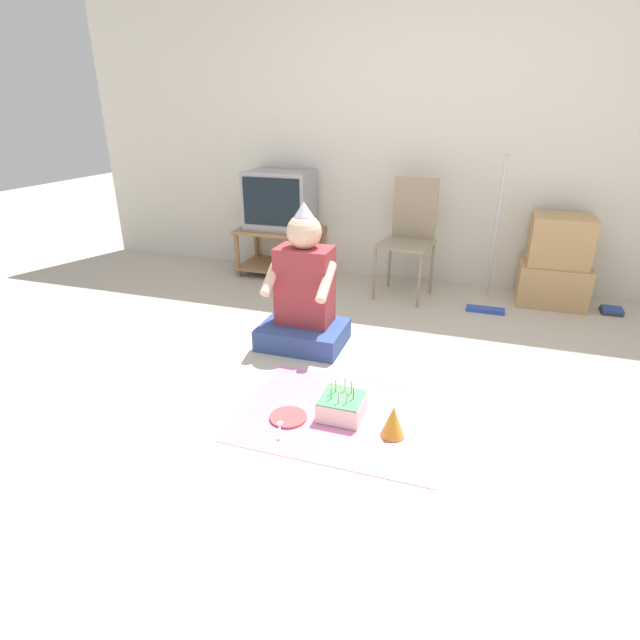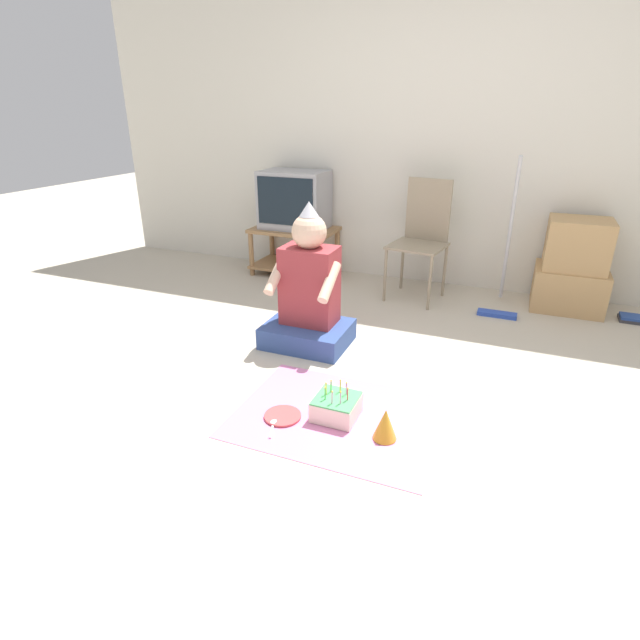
# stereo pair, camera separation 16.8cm
# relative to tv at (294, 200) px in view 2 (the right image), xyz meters

# --- Properties ---
(ground_plane) EXTENTS (16.00, 16.00, 0.00)m
(ground_plane) POSITION_rel_tv_xyz_m (1.25, -1.94, -0.68)
(ground_plane) COLOR #BCB29E
(wall_back) EXTENTS (6.40, 0.06, 2.55)m
(wall_back) POSITION_rel_tv_xyz_m (1.25, 0.25, 0.60)
(wall_back) COLOR beige
(wall_back) RESTS_ON ground_plane
(tv_stand) EXTENTS (0.75, 0.47, 0.43)m
(tv_stand) POSITION_rel_tv_xyz_m (0.00, -0.01, -0.42)
(tv_stand) COLOR #997047
(tv_stand) RESTS_ON ground_plane
(tv) EXTENTS (0.58, 0.39, 0.50)m
(tv) POSITION_rel_tv_xyz_m (0.00, 0.00, 0.00)
(tv) COLOR #99999E
(tv) RESTS_ON tv_stand
(folding_chair) EXTENTS (0.46, 0.45, 0.93)m
(folding_chair) POSITION_rel_tv_xyz_m (1.18, -0.17, -0.15)
(folding_chair) COLOR gray
(folding_chair) RESTS_ON ground_plane
(cardboard_box_stack) EXTENTS (0.51, 0.42, 0.69)m
(cardboard_box_stack) POSITION_rel_tv_xyz_m (2.30, -0.02, -0.35)
(cardboard_box_stack) COLOR tan
(cardboard_box_stack) RESTS_ON ground_plane
(dust_mop) EXTENTS (0.28, 0.42, 1.14)m
(dust_mop) POSITION_rel_tv_xyz_m (1.83, -0.29, -0.35)
(dust_mop) COLOR #2D4CB2
(dust_mop) RESTS_ON ground_plane
(book_pile) EXTENTS (0.15, 0.14, 0.04)m
(book_pile) POSITION_rel_tv_xyz_m (2.74, -0.12, -0.66)
(book_pile) COLOR #333338
(book_pile) RESTS_ON ground_plane
(person_seated) EXTENTS (0.53, 0.42, 0.92)m
(person_seated) POSITION_rel_tv_xyz_m (0.71, -1.33, -0.35)
(person_seated) COLOR #334C8C
(person_seated) RESTS_ON ground_plane
(party_cloth) EXTENTS (1.01, 0.78, 0.01)m
(party_cloth) POSITION_rel_tv_xyz_m (1.19, -2.07, -0.67)
(party_cloth) COLOR pink
(party_cloth) RESTS_ON ground_plane
(birthday_cake) EXTENTS (0.21, 0.21, 0.18)m
(birthday_cake) POSITION_rel_tv_xyz_m (1.18, -2.07, -0.62)
(birthday_cake) COLOR #F4E0C6
(birthday_cake) RESTS_ON party_cloth
(party_hat_blue) EXTENTS (0.11, 0.11, 0.16)m
(party_hat_blue) POSITION_rel_tv_xyz_m (1.45, -2.16, -0.59)
(party_hat_blue) COLOR gold
(party_hat_blue) RESTS_ON party_cloth
(paper_plate) EXTENTS (0.19, 0.19, 0.01)m
(paper_plate) POSITION_rel_tv_xyz_m (0.93, -2.18, -0.66)
(paper_plate) COLOR #D84C4C
(paper_plate) RESTS_ON party_cloth
(plastic_spoon_near) EXTENTS (0.06, 0.14, 0.01)m
(plastic_spoon_near) POSITION_rel_tv_xyz_m (0.92, -2.26, -0.66)
(plastic_spoon_near) COLOR white
(plastic_spoon_near) RESTS_ON party_cloth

